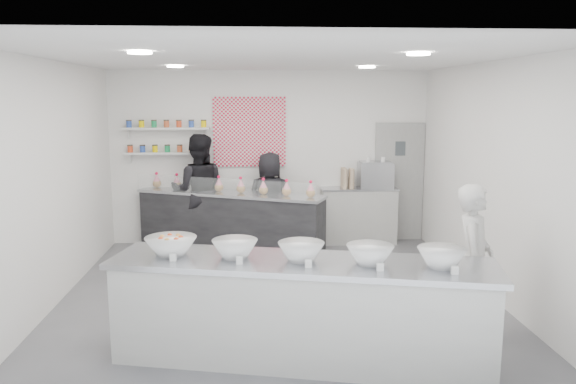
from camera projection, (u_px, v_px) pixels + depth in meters
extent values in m
plane|color=#515156|center=(278.00, 301.00, 7.11)|extent=(6.00, 6.00, 0.00)
plane|color=white|center=(277.00, 58.00, 6.60)|extent=(6.00, 6.00, 0.00)
plane|color=white|center=(270.00, 158.00, 9.81)|extent=(5.50, 0.00, 5.50)
plane|color=white|center=(47.00, 186.00, 6.69)|extent=(0.00, 6.00, 6.00)
plane|color=white|center=(496.00, 182.00, 7.03)|extent=(0.00, 6.00, 6.00)
cube|color=gray|center=(399.00, 182.00, 10.00)|extent=(0.88, 0.04, 2.10)
cube|color=red|center=(249.00, 132.00, 9.69)|extent=(1.25, 0.03, 1.20)
cube|color=silver|center=(168.00, 153.00, 9.58)|extent=(1.45, 0.22, 0.04)
cube|color=silver|center=(167.00, 128.00, 9.51)|extent=(1.45, 0.22, 0.04)
cylinder|color=white|center=(140.00, 53.00, 5.54)|extent=(0.24, 0.24, 0.02)
cylinder|color=white|center=(418.00, 54.00, 5.71)|extent=(0.24, 0.24, 0.02)
cylinder|color=white|center=(175.00, 67.00, 8.10)|extent=(0.24, 0.24, 0.02)
cylinder|color=white|center=(367.00, 67.00, 8.27)|extent=(0.24, 0.24, 0.02)
cube|color=#B9B9B3|center=(301.00, 311.00, 5.44)|extent=(3.79, 1.63, 1.01)
cube|color=black|center=(230.00, 222.00, 9.34)|extent=(3.17, 1.83, 0.99)
cube|color=white|center=(222.00, 187.00, 8.97)|extent=(2.90, 1.28, 0.27)
cube|color=#B9B9B3|center=(359.00, 215.00, 9.86)|extent=(1.32, 0.42, 0.98)
cube|color=#93969E|center=(375.00, 175.00, 9.75)|extent=(0.58, 0.40, 0.44)
imported|color=silver|center=(473.00, 261.00, 5.96)|extent=(0.61, 0.71, 1.65)
imported|color=black|center=(199.00, 191.00, 9.47)|extent=(0.96, 0.76, 1.94)
imported|color=black|center=(270.00, 200.00, 9.57)|extent=(0.86, 0.62, 1.63)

